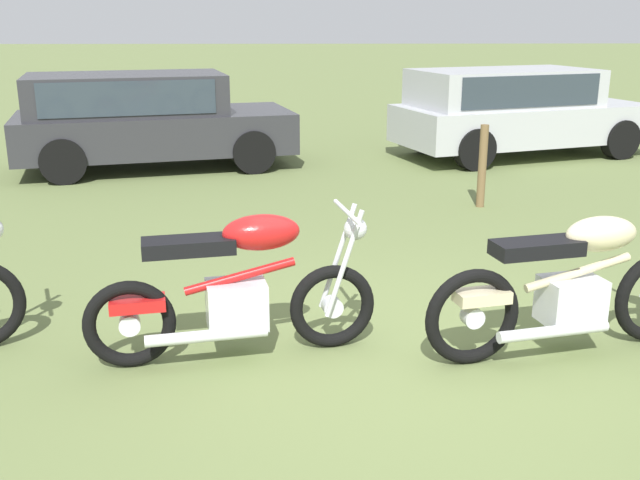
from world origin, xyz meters
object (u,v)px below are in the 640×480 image
object	(u,v)px
car_charcoal	(141,114)
car_silver	(513,106)
motorcycle_cream	(573,286)
fence_post_wooden	(482,166)
motorcycle_red	(237,289)

from	to	relation	value
car_charcoal	car_silver	world-z (taller)	same
motorcycle_cream	car_silver	bearing A→B (deg)	64.44
fence_post_wooden	car_charcoal	bearing A→B (deg)	151.26
car_charcoal	motorcycle_red	bearing A→B (deg)	-88.08
car_charcoal	fence_post_wooden	distance (m)	5.27
car_charcoal	car_silver	xyz separation A→B (m)	(5.89, 0.84, -0.00)
car_charcoal	fence_post_wooden	size ratio (longest dim) A/B	4.37
motorcycle_cream	fence_post_wooden	distance (m)	4.12
motorcycle_red	car_silver	size ratio (longest dim) A/B	0.44
motorcycle_red	car_charcoal	distance (m)	6.96
motorcycle_cream	car_silver	size ratio (longest dim) A/B	0.46
car_charcoal	motorcycle_cream	bearing A→B (deg)	-71.88
motorcycle_red	car_silver	world-z (taller)	car_silver
motorcycle_red	car_silver	xyz separation A→B (m)	(3.91, 7.50, 0.34)
car_silver	motorcycle_red	bearing A→B (deg)	-136.26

